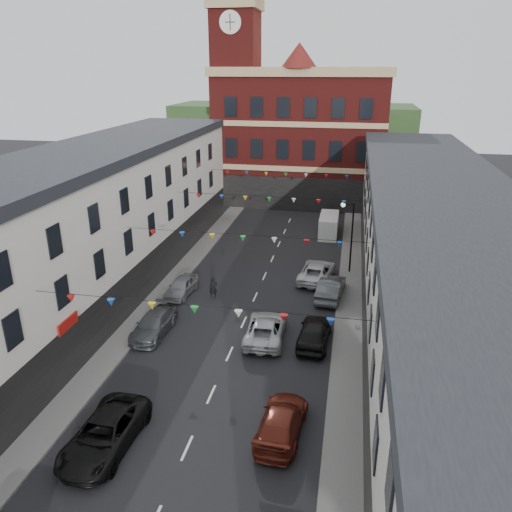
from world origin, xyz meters
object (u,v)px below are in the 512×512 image
Objects in this scene: street_lamp at (349,228)px; car_right_c at (281,421)px; car_left_e at (181,286)px; car_left_d at (154,324)px; car_right_e at (331,288)px; white_van at (329,225)px; car_left_c at (105,434)px; car_right_f at (317,271)px; pedestrian at (213,288)px; moving_car at (266,328)px; car_right_d at (314,332)px.

street_lamp is 20.66m from car_right_c.
car_left_e is 0.82× the size of car_right_c.
street_lamp is 1.29× the size of car_left_d.
car_right_e is at bearing 36.87° from car_left_d.
white_van reaches higher than car_left_e.
street_lamp is 1.12× the size of car_left_c.
car_right_f is at bearing -61.83° from car_right_e.
car_right_e is at bearing -86.31° from white_van.
car_right_e reaches higher than car_left_c.
car_right_f is 3.20× the size of pedestrian.
moving_car is at bearing 82.31° from car_right_f.
car_left_c is 19.78m from car_right_e.
white_van is 2.83× the size of pedestrian.
car_left_c is 3.23× the size of pedestrian.
moving_car is at bearing 2.78° from car_right_d.
car_right_c is 0.90× the size of car_right_f.
car_right_e is at bearing -101.73° from street_lamp.
street_lamp is 1.53× the size of car_left_e.
car_left_c reaches higher than car_left_d.
white_van is (8.11, 32.31, 0.29)m from car_left_c.
car_left_c reaches higher than moving_car.
car_right_e is 8.66m from pedestrian.
moving_car is at bearing -111.94° from street_lamp.
moving_car is at bearing -30.98° from car_left_e.
car_right_e is 0.92× the size of moving_car.
white_van reaches higher than car_right_e.
car_right_e is at bearing 64.79° from car_left_c.
pedestrian is (-7.24, -4.81, 0.09)m from car_right_f.
pedestrian reaches higher than car_left_d.
white_van is at bearing 101.88° from street_lamp.
car_right_d is at bearing 54.20° from car_left_c.
moving_car is (-3.05, 0.01, -0.07)m from car_right_d.
street_lamp is 12.33m from car_right_d.
car_right_d is (8.45, 10.82, 0.04)m from car_left_c.
car_right_e is at bearing -1.46° from pedestrian.
moving_car is 3.08× the size of pedestrian.
moving_car is (-2.23, 8.45, 0.02)m from car_right_c.
street_lamp is at bearing 68.01° from car_left_c.
car_left_e is (-12.05, -6.62, -3.24)m from street_lamp.
pedestrian is at bearing -29.92° from car_right_d.
car_left_d is 7.15m from moving_car.
car_left_c is at bearing 54.95° from car_right_d.
car_left_c is at bearing 75.46° from car_right_f.
moving_car is (-3.70, -6.74, -0.07)m from car_right_e.
car_left_c is at bearing -104.79° from pedestrian.
car_right_c is 29.94m from white_van.
moving_car reaches higher than car_left_e.
car_right_f reaches higher than car_right_c.
street_lamp is at bearing -95.29° from car_right_d.
car_right_f reaches higher than car_left_e.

